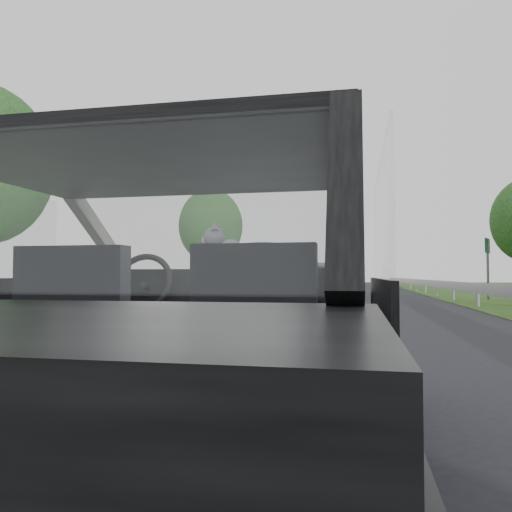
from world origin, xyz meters
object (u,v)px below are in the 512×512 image
at_px(highway_sign, 488,269).
at_px(subject_car, 191,324).
at_px(other_car, 316,283).
at_px(cat, 261,254).

bearing_deg(highway_sign, subject_car, -85.63).
xyz_separation_m(subject_car, other_car, (-0.76, 16.99, -0.06)).
bearing_deg(cat, highway_sign, 71.76).
xyz_separation_m(cat, highway_sign, (5.60, 18.13, 0.12)).
relative_size(subject_car, other_car, 1.00).
bearing_deg(other_car, cat, -81.51).
bearing_deg(other_car, subject_car, -82.44).
height_order(subject_car, other_car, subject_car).
relative_size(subject_car, cat, 6.27).
relative_size(cat, other_car, 0.16).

